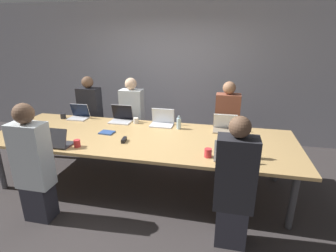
% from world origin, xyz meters
% --- Properties ---
extents(ground_plane, '(24.00, 24.00, 0.00)m').
position_xyz_m(ground_plane, '(0.00, 0.00, 0.00)').
color(ground_plane, '#383333').
extents(curtain_wall, '(12.00, 0.06, 2.80)m').
position_xyz_m(curtain_wall, '(0.00, 2.10, 1.40)').
color(curtain_wall, '#9999A3').
rests_on(curtain_wall, ground_plane).
extents(conference_table, '(4.28, 1.44, 0.78)m').
position_xyz_m(conference_table, '(0.00, 0.00, 0.73)').
color(conference_table, tan).
rests_on(conference_table, ground_plane).
extents(laptop_far_center, '(0.37, 0.25, 0.26)m').
position_xyz_m(laptop_far_center, '(0.18, 0.56, 0.85)').
color(laptop_far_center, silver).
rests_on(laptop_far_center, conference_table).
extents(bottle_far_center, '(0.07, 0.07, 0.21)m').
position_xyz_m(bottle_far_center, '(0.47, 0.43, 0.86)').
color(bottle_far_center, '#ADD1E0').
rests_on(bottle_far_center, conference_table).
extents(laptop_far_midleft, '(0.35, 0.27, 0.28)m').
position_xyz_m(laptop_far_midleft, '(-0.52, 0.58, 0.85)').
color(laptop_far_midleft, silver).
rests_on(laptop_far_midleft, conference_table).
extents(person_far_midleft, '(0.40, 0.24, 1.43)m').
position_xyz_m(person_far_midleft, '(-0.50, 1.01, 0.70)').
color(person_far_midleft, '#2D2D38').
rests_on(person_far_midleft, ground_plane).
extents(cup_far_midleft, '(0.08, 0.08, 0.09)m').
position_xyz_m(cup_far_midleft, '(-0.26, 0.54, 0.82)').
color(cup_far_midleft, white).
rests_on(cup_far_midleft, conference_table).
extents(laptop_near_right, '(0.34, 0.25, 0.25)m').
position_xyz_m(laptop_near_right, '(1.22, -0.51, 0.85)').
color(laptop_near_right, '#B7B7BC').
rests_on(laptop_near_right, conference_table).
extents(person_near_right, '(0.40, 0.24, 1.44)m').
position_xyz_m(person_near_right, '(1.28, -0.92, 0.70)').
color(person_near_right, '#2D2D38').
rests_on(person_near_right, ground_plane).
extents(cup_near_right, '(0.09, 0.09, 0.10)m').
position_xyz_m(cup_near_right, '(0.98, -0.46, 0.83)').
color(cup_near_right, red).
rests_on(cup_near_right, conference_table).
extents(bottle_near_right, '(0.07, 0.07, 0.27)m').
position_xyz_m(bottle_near_right, '(1.48, -0.39, 0.89)').
color(bottle_near_right, '#ADD1E0').
rests_on(bottle_near_right, conference_table).
extents(laptop_far_left, '(0.32, 0.25, 0.25)m').
position_xyz_m(laptop_far_left, '(-1.30, 0.58, 0.85)').
color(laptop_far_left, silver).
rests_on(laptop_far_left, conference_table).
extents(person_far_left, '(0.40, 0.24, 1.44)m').
position_xyz_m(person_far_left, '(-1.32, 1.01, 0.70)').
color(person_far_left, '#2D2D38').
rests_on(person_far_left, ground_plane).
extents(cup_far_left, '(0.09, 0.09, 0.09)m').
position_xyz_m(cup_far_left, '(-1.57, 0.52, 0.82)').
color(cup_far_left, '#232328').
rests_on(cup_far_left, conference_table).
extents(laptop_far_right, '(0.35, 0.26, 0.26)m').
position_xyz_m(laptop_far_right, '(1.16, 0.50, 0.85)').
color(laptop_far_right, gray).
rests_on(laptop_far_right, conference_table).
extents(person_far_right, '(0.40, 0.24, 1.43)m').
position_xyz_m(person_far_right, '(1.19, 1.02, 0.70)').
color(person_far_right, '#2D2D38').
rests_on(person_far_right, ground_plane).
extents(laptop_near_left, '(0.33, 0.26, 0.26)m').
position_xyz_m(laptop_near_left, '(-0.94, -0.57, 0.85)').
color(laptop_near_left, '#333338').
rests_on(laptop_near_left, conference_table).
extents(person_near_left, '(0.40, 0.24, 1.45)m').
position_xyz_m(person_near_left, '(-0.98, -0.99, 0.71)').
color(person_near_left, '#2D2D38').
rests_on(person_near_left, ground_plane).
extents(cup_near_left, '(0.08, 0.08, 0.09)m').
position_xyz_m(cup_near_left, '(-0.69, -0.52, 0.82)').
color(cup_near_left, red).
rests_on(cup_near_left, conference_table).
extents(stapler, '(0.06, 0.15, 0.05)m').
position_xyz_m(stapler, '(-0.16, -0.23, 0.80)').
color(stapler, black).
rests_on(stapler, conference_table).
extents(notebook, '(0.22, 0.17, 0.02)m').
position_xyz_m(notebook, '(-0.53, 0.02, 0.79)').
color(notebook, '#2D4C8C').
rests_on(notebook, conference_table).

